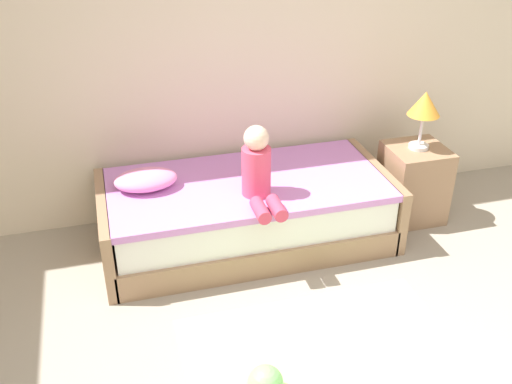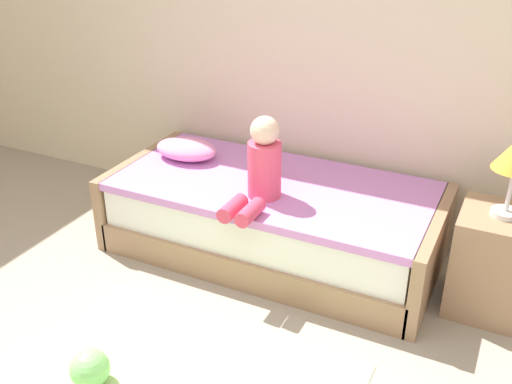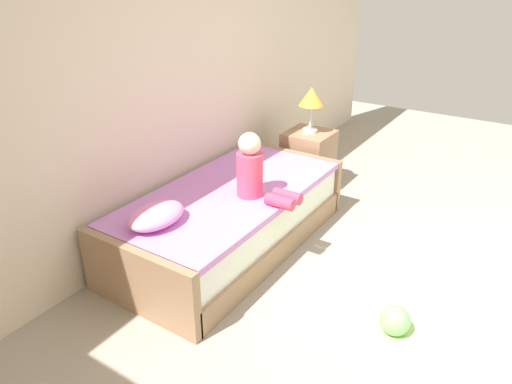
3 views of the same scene
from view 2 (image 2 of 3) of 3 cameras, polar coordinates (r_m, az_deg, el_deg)
name	(u,v)px [view 2 (image 2 of 3)]	position (r m, az deg, el deg)	size (l,w,h in m)	color
wall_rear	(352,15)	(3.85, 9.29, 16.57)	(7.20, 0.10, 2.90)	beige
bed	(273,218)	(3.81, 1.65, -2.56)	(2.11, 1.00, 0.50)	#997556
nightstand	(494,263)	(3.52, 22.14, -6.39)	(0.44, 0.44, 0.60)	#997556
child_figure	(261,167)	(3.41, 0.48, 2.40)	(0.20, 0.51, 0.50)	#E04C6B
pillow	(186,149)	(4.05, -6.79, 4.17)	(0.44, 0.30, 0.13)	#EA8CC6
toy_ball	(90,369)	(3.03, -15.83, -16.18)	(0.19, 0.19, 0.19)	#7FD872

